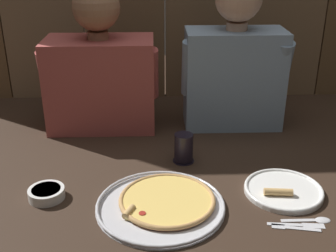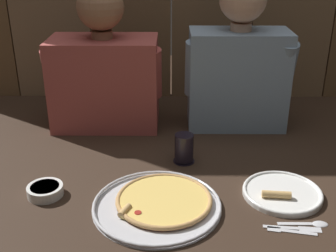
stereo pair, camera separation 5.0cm
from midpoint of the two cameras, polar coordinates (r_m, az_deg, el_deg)
ground_plane at (r=1.34m, az=1.57°, el=-8.81°), size 3.20×3.20×0.00m
pizza_tray at (r=1.28m, az=0.19°, el=-10.11°), size 0.38×0.38×0.03m
dinner_plate at (r=1.38m, az=15.96°, el=-8.44°), size 0.24×0.24×0.03m
drinking_glass at (r=1.49m, az=3.21°, el=-2.98°), size 0.07×0.07×0.10m
dipping_bowl at (r=1.37m, az=-14.75°, el=-8.19°), size 0.11×0.11×0.03m
table_fork at (r=1.24m, az=17.01°, el=-13.10°), size 0.13×0.04×0.01m
table_knife at (r=1.25m, az=17.41°, el=-12.73°), size 0.16×0.03×0.01m
table_spoon at (r=1.28m, az=19.68°, el=-11.98°), size 0.14×0.03×0.01m
diner_left at (r=1.73m, az=-7.50°, el=7.79°), size 0.46×0.23×0.57m
diner_right at (r=1.73m, az=10.25°, el=8.59°), size 0.42×0.20×0.60m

